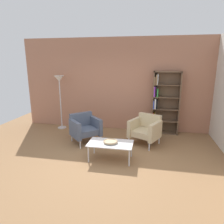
{
  "coord_description": "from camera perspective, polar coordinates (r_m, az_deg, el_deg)",
  "views": [
    {
      "loc": [
        0.99,
        -3.92,
        2.17
      ],
      "look_at": [
        0.06,
        0.84,
        0.95
      ],
      "focal_mm": 32.25,
      "sensor_mm": 36.0,
      "label": 1
    }
  ],
  "objects": [
    {
      "name": "coffee_table_low",
      "position": [
        4.57,
        -0.43,
        -9.12
      ],
      "size": [
        1.0,
        0.56,
        0.4
      ],
      "color": "silver",
      "rests_on": "ground_plane"
    },
    {
      "name": "decorative_bowl",
      "position": [
        4.54,
        -0.44,
        -8.35
      ],
      "size": [
        0.32,
        0.32,
        0.05
      ],
      "color": "tan",
      "rests_on": "coffee_table_low"
    },
    {
      "name": "armchair_near_window",
      "position": [
        5.48,
        9.53,
        -4.77
      ],
      "size": [
        0.92,
        0.89,
        0.78
      ],
      "rotation": [
        0.0,
        0.0,
        -0.46
      ],
      "color": "#C6B289",
      "rests_on": "ground_plane"
    },
    {
      "name": "brick_back_panel",
      "position": [
        6.5,
        2.22,
        7.74
      ],
      "size": [
        6.4,
        0.12,
        2.9
      ],
      "primitive_type": "cube",
      "color": "#A87056",
      "rests_on": "ground_plane"
    },
    {
      "name": "armchair_by_bookshelf",
      "position": [
        5.59,
        -7.75,
        -4.32
      ],
      "size": [
        0.95,
        0.95,
        0.78
      ],
      "rotation": [
        0.0,
        0.0,
        0.76
      ],
      "color": "#4C566B",
      "rests_on": "ground_plane"
    },
    {
      "name": "ground_plane",
      "position": [
        4.59,
        -2.83,
        -14.12
      ],
      "size": [
        8.32,
        8.32,
        0.0
      ],
      "primitive_type": "plane",
      "color": "olive"
    },
    {
      "name": "bookshelf_tall",
      "position": [
        6.31,
        14.25,
        2.26
      ],
      "size": [
        0.8,
        0.3,
        1.9
      ],
      "color": "brown",
      "rests_on": "ground_plane"
    },
    {
      "name": "floor_lamp_torchiere",
      "position": [
        6.7,
        -14.68,
        7.48
      ],
      "size": [
        0.32,
        0.32,
        1.74
      ],
      "color": "silver",
      "rests_on": "ground_plane"
    }
  ]
}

